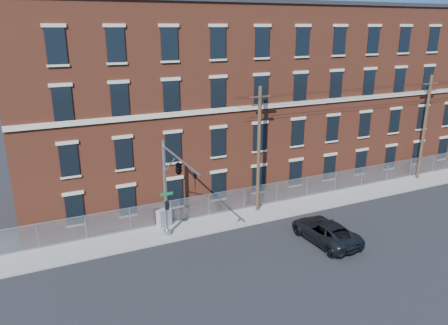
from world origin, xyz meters
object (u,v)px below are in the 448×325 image
Objects in this scene: pickup_truck at (325,231)px; utility_cabinet at (164,218)px; utility_pole_near at (259,148)px; traffic_signal_mast at (175,175)px.

utility_cabinet is at bearing -38.39° from pickup_truck.
utility_pole_near reaches higher than utility_cabinet.
pickup_truck is at bearing -74.77° from utility_pole_near.
traffic_signal_mast is 1.27× the size of pickup_truck.
utility_pole_near is 7.50× the size of utility_cabinet.
traffic_signal_mast is at bearing -156.86° from utility_pole_near.
pickup_truck is (9.76, -3.03, -4.62)m from traffic_signal_mast.
utility_cabinet is at bearing 85.93° from traffic_signal_mast.
traffic_signal_mast is 5.99m from utility_cabinet.
utility_pole_near is (8.00, 3.42, -0.05)m from traffic_signal_mast.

